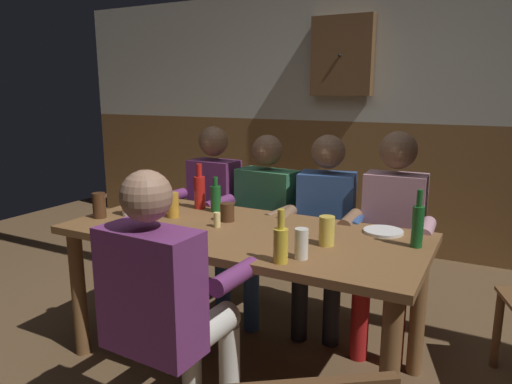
{
  "coord_description": "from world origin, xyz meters",
  "views": [
    {
      "loc": [
        1.17,
        -2.06,
        1.49
      ],
      "look_at": [
        0.0,
        0.16,
        0.94
      ],
      "focal_mm": 33.02,
      "sensor_mm": 36.0,
      "label": 1
    }
  ],
  "objects": [
    {
      "name": "ground_plane",
      "position": [
        0.0,
        0.0,
        0.0
      ],
      "size": [
        7.86,
        7.86,
        0.0
      ],
      "primitive_type": "plane",
      "color": "brown"
    },
    {
      "name": "back_wall_upper",
      "position": [
        0.0,
        2.32,
        1.8
      ],
      "size": [
        6.55,
        0.12,
        1.21
      ],
      "primitive_type": "cube",
      "color": "beige"
    },
    {
      "name": "back_wall_wainscot",
      "position": [
        0.0,
        2.32,
        0.6
      ],
      "size": [
        6.55,
        0.12,
        1.2
      ],
      "primitive_type": "cube",
      "color": "brown",
      "rests_on": "ground_plane"
    },
    {
      "name": "dining_table",
      "position": [
        0.0,
        -0.0,
        0.66
      ],
      "size": [
        1.88,
        0.85,
        0.77
      ],
      "color": "brown",
      "rests_on": "ground_plane"
    },
    {
      "name": "person_0",
      "position": [
        -0.64,
        0.64,
        0.67
      ],
      "size": [
        0.49,
        0.52,
        1.24
      ],
      "rotation": [
        0.0,
        0.0,
        3.1
      ],
      "color": "#6B2D66",
      "rests_on": "ground_plane"
    },
    {
      "name": "person_1",
      "position": [
        -0.22,
        0.64,
        0.66
      ],
      "size": [
        0.57,
        0.54,
        1.2
      ],
      "rotation": [
        0.0,
        0.0,
        3.05
      ],
      "color": "#33724C",
      "rests_on": "ground_plane"
    },
    {
      "name": "person_2",
      "position": [
        0.23,
        0.65,
        0.67
      ],
      "size": [
        0.53,
        0.58,
        1.22
      ],
      "rotation": [
        0.0,
        0.0,
        3.33
      ],
      "color": "#2D4C84",
      "rests_on": "ground_plane"
    },
    {
      "name": "person_3",
      "position": [
        0.64,
        0.64,
        0.69
      ],
      "size": [
        0.5,
        0.54,
        1.26
      ],
      "rotation": [
        0.0,
        0.0,
        3.19
      ],
      "color": "#B78493",
      "rests_on": "ground_plane"
    },
    {
      "name": "person_4",
      "position": [
        0.0,
        -0.64,
        0.66
      ],
      "size": [
        0.57,
        0.54,
        1.2
      ],
      "rotation": [
        0.0,
        0.0,
        -0.05
      ],
      "color": "#6B2D66",
      "rests_on": "ground_plane"
    },
    {
      "name": "table_candle",
      "position": [
        -0.14,
        -0.02,
        0.81
      ],
      "size": [
        0.04,
        0.04,
        0.08
      ],
      "primitive_type": "cylinder",
      "color": "#F9E08C",
      "rests_on": "dining_table"
    },
    {
      "name": "condiment_caddy",
      "position": [
        -0.67,
        0.13,
        0.8
      ],
      "size": [
        0.14,
        0.1,
        0.05
      ],
      "primitive_type": "cube",
      "color": "#B2B7BC",
      "rests_on": "dining_table"
    },
    {
      "name": "plate_0",
      "position": [
        0.67,
        0.29,
        0.78
      ],
      "size": [
        0.2,
        0.2,
        0.01
      ],
      "primitive_type": "cylinder",
      "color": "white",
      "rests_on": "dining_table"
    },
    {
      "name": "bottle_0",
      "position": [
        -0.45,
        0.28,
        0.88
      ],
      "size": [
        0.07,
        0.07,
        0.28
      ],
      "color": "red",
      "rests_on": "dining_table"
    },
    {
      "name": "bottle_1",
      "position": [
        0.86,
        0.14,
        0.88
      ],
      "size": [
        0.05,
        0.05,
        0.27
      ],
      "color": "#195923",
      "rests_on": "dining_table"
    },
    {
      "name": "bottle_2",
      "position": [
        -0.32,
        0.26,
        0.86
      ],
      "size": [
        0.06,
        0.06,
        0.21
      ],
      "color": "#195923",
      "rests_on": "dining_table"
    },
    {
      "name": "bottle_3",
      "position": [
        0.38,
        -0.34,
        0.86
      ],
      "size": [
        0.06,
        0.06,
        0.23
      ],
      "color": "gold",
      "rests_on": "dining_table"
    },
    {
      "name": "pint_glass_0",
      "position": [
        -0.84,
        -0.17,
        0.84
      ],
      "size": [
        0.07,
        0.07,
        0.14
      ],
      "primitive_type": "cylinder",
      "color": "#4C2D19",
      "rests_on": "dining_table"
    },
    {
      "name": "pint_glass_1",
      "position": [
        -0.73,
        -0.05,
        0.84
      ],
      "size": [
        0.08,
        0.08,
        0.14
      ],
      "primitive_type": "cylinder",
      "color": "white",
      "rests_on": "dining_table"
    },
    {
      "name": "pint_glass_2",
      "position": [
        -0.47,
        0.03,
        0.84
      ],
      "size": [
        0.07,
        0.07,
        0.14
      ],
      "primitive_type": "cylinder",
      "color": "gold",
      "rests_on": "dining_table"
    },
    {
      "name": "pint_glass_3",
      "position": [
        -0.15,
        0.11,
        0.82
      ],
      "size": [
        0.08,
        0.08,
        0.1
      ],
      "primitive_type": "cylinder",
      "color": "#4C2D19",
      "rests_on": "dining_table"
    },
    {
      "name": "pint_glass_4",
      "position": [
        0.48,
        -0.03,
        0.84
      ],
      "size": [
        0.07,
        0.07,
        0.14
      ],
      "primitive_type": "cylinder",
      "color": "#E5C64C",
      "rests_on": "dining_table"
    },
    {
      "name": "pint_glass_5",
      "position": [
        0.44,
        -0.26,
        0.84
      ],
      "size": [
        0.06,
        0.06,
        0.13
      ],
      "primitive_type": "cylinder",
      "color": "white",
      "rests_on": "dining_table"
    },
    {
      "name": "wall_dart_cabinet",
      "position": [
        -0.19,
        2.19,
        1.79
      ],
      "size": [
        0.56,
        0.15,
        0.7
      ],
      "color": "brown"
    }
  ]
}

